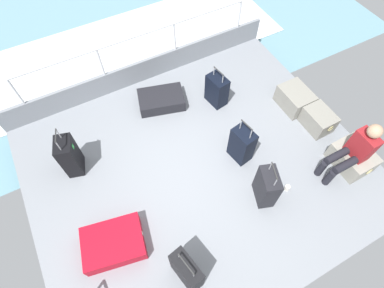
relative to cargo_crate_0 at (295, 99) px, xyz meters
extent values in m
cube|color=gray|center=(0.30, -2.12, -0.21)|extent=(4.40, 5.20, 0.06)
cube|color=gray|center=(-1.87, -2.12, 0.05)|extent=(0.06, 5.20, 0.45)
cylinder|color=silver|center=(-1.87, -4.20, 0.32)|extent=(0.04, 0.04, 1.00)
cylinder|color=silver|center=(-1.87, -2.81, 0.32)|extent=(0.04, 0.04, 1.00)
cylinder|color=silver|center=(-1.87, -1.43, 0.32)|extent=(0.04, 0.04, 1.00)
cylinder|color=silver|center=(-1.87, -0.04, 0.32)|extent=(0.04, 0.04, 1.00)
cylinder|color=silver|center=(-1.87, -2.12, 0.82)|extent=(0.04, 4.16, 0.04)
cube|color=white|center=(-3.30, -2.12, -0.52)|extent=(2.40, 7.28, 0.01)
cube|color=gray|center=(0.00, 0.00, 0.00)|extent=(0.58, 0.45, 0.35)
torus|color=tan|center=(-0.30, 0.00, 0.07)|extent=(0.02, 0.12, 0.12)
torus|color=tan|center=(0.30, 0.00, 0.07)|extent=(0.02, 0.12, 0.12)
cube|color=gray|center=(0.56, 0.06, -0.01)|extent=(0.51, 0.39, 0.34)
torus|color=tan|center=(0.29, 0.06, 0.06)|extent=(0.02, 0.12, 0.12)
torus|color=tan|center=(0.82, 0.06, 0.06)|extent=(0.02, 0.12, 0.12)
cube|color=gray|center=(1.39, 0.04, -0.01)|extent=(0.61, 0.49, 0.34)
torus|color=tan|center=(1.07, 0.04, 0.06)|extent=(0.02, 0.12, 0.12)
torus|color=tan|center=(1.70, 0.04, 0.06)|extent=(0.02, 0.12, 0.12)
cube|color=maroon|center=(1.39, -0.01, 0.41)|extent=(0.34, 0.20, 0.48)
sphere|color=tan|center=(1.39, -0.01, 0.77)|extent=(0.20, 0.20, 0.20)
cylinder|color=black|center=(1.48, -0.31, 0.21)|extent=(0.12, 0.40, 0.12)
cylinder|color=black|center=(1.48, -0.51, -0.01)|extent=(0.11, 0.11, 0.34)
cylinder|color=black|center=(1.30, -0.31, 0.21)|extent=(0.12, 0.40, 0.12)
cylinder|color=black|center=(1.30, -0.51, -0.01)|extent=(0.11, 0.11, 0.34)
cube|color=black|center=(1.20, -1.51, 0.14)|extent=(0.45, 0.35, 0.64)
cylinder|color=#A5A8AD|center=(1.09, -1.47, 0.55)|extent=(0.02, 0.02, 0.18)
cylinder|color=#A5A8AD|center=(1.31, -1.55, 0.55)|extent=(0.02, 0.02, 0.18)
cylinder|color=#2D2D2D|center=(1.20, -1.51, 0.65)|extent=(0.25, 0.10, 0.02)
cube|color=green|center=(1.24, -1.39, 0.35)|extent=(0.05, 0.02, 0.08)
cube|color=black|center=(1.66, -3.03, 0.15)|extent=(0.48, 0.28, 0.65)
cylinder|color=#A5A8AD|center=(1.52, -3.06, 0.53)|extent=(0.02, 0.02, 0.11)
cylinder|color=#A5A8AD|center=(1.79, -3.01, 0.53)|extent=(0.02, 0.02, 0.11)
cylinder|color=#2D2D2D|center=(1.66, -3.03, 0.58)|extent=(0.29, 0.08, 0.02)
cube|color=silver|center=(1.63, -2.93, 0.29)|extent=(0.05, 0.02, 0.08)
cube|color=#B70C1E|center=(0.84, -3.73, -0.06)|extent=(0.75, 0.91, 0.25)
cube|color=silver|center=(0.93, -3.33, 0.01)|extent=(0.05, 0.02, 0.08)
cube|color=black|center=(-0.60, -3.84, 0.18)|extent=(0.40, 0.32, 0.72)
cylinder|color=#A5A8AD|center=(-0.70, -3.81, 0.64)|extent=(0.02, 0.02, 0.20)
cylinder|color=#A5A8AD|center=(-0.50, -3.86, 0.64)|extent=(0.02, 0.02, 0.20)
cylinder|color=#2D2D2D|center=(-0.60, -3.84, 0.74)|extent=(0.22, 0.08, 0.02)
cube|color=green|center=(-0.56, -3.72, 0.42)|extent=(0.05, 0.02, 0.08)
cube|color=black|center=(-0.74, -1.18, 0.11)|extent=(0.41, 0.31, 0.58)
cylinder|color=#A5A8AD|center=(-0.85, -1.20, 0.49)|extent=(0.02, 0.02, 0.17)
cylinder|color=#A5A8AD|center=(-0.63, -1.16, 0.49)|extent=(0.02, 0.02, 0.17)
cylinder|color=#2D2D2D|center=(-0.74, -1.18, 0.57)|extent=(0.25, 0.06, 0.02)
cube|color=silver|center=(-0.76, -1.05, 0.20)|extent=(0.05, 0.01, 0.08)
cube|color=black|center=(0.44, -1.43, 0.15)|extent=(0.39, 0.30, 0.65)
cylinder|color=#A5A8AD|center=(0.33, -1.45, 0.57)|extent=(0.02, 0.02, 0.21)
cylinder|color=#A5A8AD|center=(0.54, -1.41, 0.57)|extent=(0.02, 0.02, 0.21)
cylinder|color=#2D2D2D|center=(0.44, -1.43, 0.67)|extent=(0.23, 0.06, 0.02)
cube|color=silver|center=(0.41, -1.31, 0.21)|extent=(0.05, 0.01, 0.08)
cube|color=black|center=(-1.15, -2.09, -0.07)|extent=(0.72, 0.91, 0.22)
cube|color=white|center=(-1.04, -1.70, -0.03)|extent=(0.05, 0.02, 0.08)
cylinder|color=white|center=(1.29, -1.12, -0.13)|extent=(0.08, 0.08, 0.10)
camera|label=1|loc=(2.27, -3.29, 4.14)|focal=28.43mm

